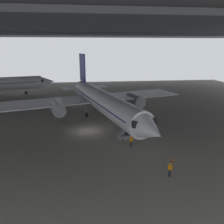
{
  "coord_description": "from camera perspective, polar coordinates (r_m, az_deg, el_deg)",
  "views": [
    {
      "loc": [
        -0.07,
        -34.46,
        13.32
      ],
      "look_at": [
        4.3,
        1.84,
        2.63
      ],
      "focal_mm": 35.46,
      "sensor_mm": 36.0,
      "label": 1
    }
  ],
  "objects": [
    {
      "name": "airplane_main",
      "position": [
        42.28,
        -2.58,
        2.91
      ],
      "size": [
        37.25,
        37.75,
        11.93
      ],
      "color": "white",
      "rests_on": "ground_plane"
    },
    {
      "name": "ground_plane",
      "position": [
        36.94,
        -6.32,
        -4.94
      ],
      "size": [
        110.0,
        110.0,
        0.0
      ],
      "primitive_type": "plane",
      "color": "gray"
    },
    {
      "name": "traffic_cone_orange",
      "position": [
        28.33,
        15.41,
        -11.72
      ],
      "size": [
        0.36,
        0.36,
        0.6
      ],
      "color": "black",
      "rests_on": "ground_plane"
    },
    {
      "name": "crew_worker_near_nose",
      "position": [
        25.01,
        14.7,
        -13.95
      ],
      "size": [
        0.39,
        0.45,
        1.66
      ],
      "color": "#232838",
      "rests_on": "ground_plane"
    },
    {
      "name": "crew_worker_by_stairs",
      "position": [
        30.83,
        4.96,
        -7.31
      ],
      "size": [
        0.45,
        0.4,
        1.75
      ],
      "color": "#232838",
      "rests_on": "ground_plane"
    },
    {
      "name": "hangar_structure",
      "position": [
        48.42,
        -7.34,
        21.55
      ],
      "size": [
        121.0,
        99.0,
        18.49
      ],
      "color": "#4C4F54",
      "rests_on": "ground_plane"
    },
    {
      "name": "boarding_stairs",
      "position": [
        34.08,
        4.73,
        -5.42
      ],
      "size": [
        4.52,
        2.52,
        4.76
      ],
      "color": "slate",
      "rests_on": "ground_plane"
    }
  ]
}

